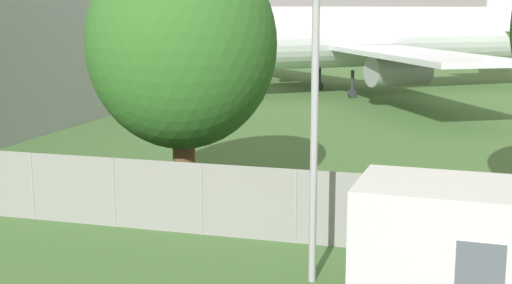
{
  "coord_description": "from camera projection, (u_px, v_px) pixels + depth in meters",
  "views": [
    {
      "loc": [
        6.39,
        -5.96,
        5.92
      ],
      "look_at": [
        0.64,
        14.12,
        2.0
      ],
      "focal_mm": 50.0,
      "sensor_mm": 36.0,
      "label": 1
    }
  ],
  "objects": [
    {
      "name": "portable_cabin",
      "position": [
        452.0,
        251.0,
        13.68
      ],
      "size": [
        3.73,
        2.6,
        2.66
      ],
      "rotation": [
        0.0,
        0.0,
        -0.04
      ],
      "color": "silver",
      "rests_on": "ground"
    },
    {
      "name": "light_mast",
      "position": [
        315.0,
        96.0,
        14.97
      ],
      "size": [
        0.44,
        0.44,
        6.57
      ],
      "color": "#99999E",
      "rests_on": "ground"
    },
    {
      "name": "perimeter_fence",
      "position": [
        201.0,
        199.0,
        18.78
      ],
      "size": [
        56.07,
        0.07,
        1.94
      ],
      "color": "gray",
      "rests_on": "ground"
    },
    {
      "name": "airplane",
      "position": [
        319.0,
        38.0,
        49.11
      ],
      "size": [
        37.86,
        31.24,
        12.38
      ],
      "rotation": [
        0.0,
        0.0,
        -2.5
      ],
      "color": "silver",
      "rests_on": "ground"
    },
    {
      "name": "tree_behind_benches",
      "position": [
        182.0,
        45.0,
        20.65
      ],
      "size": [
        5.54,
        5.54,
        7.94
      ],
      "color": "brown",
      "rests_on": "ground"
    }
  ]
}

